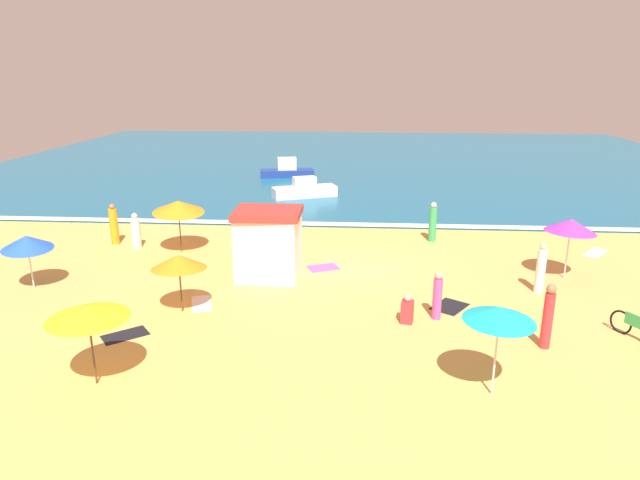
{
  "coord_description": "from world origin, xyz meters",
  "views": [
    {
      "loc": [
        0.13,
        -20.33,
        7.4
      ],
      "look_at": [
        -1.42,
        1.24,
        0.8
      ],
      "focal_mm": 31.04,
      "sensor_mm": 36.0,
      "label": 1
    }
  ],
  "objects_px": {
    "beach_umbrella_0": "(178,207)",
    "beach_umbrella_4": "(27,242)",
    "lifeguard_cabana": "(269,243)",
    "beachgoer_0": "(136,232)",
    "small_boat_0": "(305,190)",
    "beachgoer_1": "(437,295)",
    "beachgoer_2": "(114,225)",
    "beach_umbrella_5": "(571,226)",
    "parked_bicycle": "(638,328)",
    "beach_umbrella_1": "(88,313)",
    "beach_umbrella_2": "(500,314)",
    "beach_umbrella_3": "(179,262)",
    "beachgoer_5": "(541,269)",
    "beachgoer_3": "(433,223)",
    "small_boat_1": "(287,171)",
    "beachgoer_4": "(548,316)",
    "beachgoer_6": "(407,310)"
  },
  "relations": [
    {
      "from": "beach_umbrella_5",
      "to": "beachgoer_2",
      "type": "height_order",
      "value": "beach_umbrella_5"
    },
    {
      "from": "lifeguard_cabana",
      "to": "small_boat_1",
      "type": "distance_m",
      "value": 20.26
    },
    {
      "from": "small_boat_0",
      "to": "beachgoer_1",
      "type": "bearing_deg",
      "value": -70.94
    },
    {
      "from": "beach_umbrella_2",
      "to": "beach_umbrella_4",
      "type": "relative_size",
      "value": 0.95
    },
    {
      "from": "small_boat_0",
      "to": "small_boat_1",
      "type": "xyz_separation_m",
      "value": [
        -1.93,
        6.66,
        0.02
      ]
    },
    {
      "from": "beachgoer_0",
      "to": "lifeguard_cabana",
      "type": "bearing_deg",
      "value": -26.28
    },
    {
      "from": "beachgoer_0",
      "to": "beachgoer_2",
      "type": "relative_size",
      "value": 0.85
    },
    {
      "from": "lifeguard_cabana",
      "to": "beachgoer_0",
      "type": "bearing_deg",
      "value": 153.72
    },
    {
      "from": "beach_umbrella_4",
      "to": "beachgoer_0",
      "type": "bearing_deg",
      "value": 68.7
    },
    {
      "from": "beachgoer_3",
      "to": "beachgoer_4",
      "type": "distance_m",
      "value": 10.24
    },
    {
      "from": "beachgoer_5",
      "to": "beachgoer_6",
      "type": "height_order",
      "value": "beachgoer_5"
    },
    {
      "from": "beachgoer_3",
      "to": "beach_umbrella_2",
      "type": "bearing_deg",
      "value": -90.4
    },
    {
      "from": "beach_umbrella_3",
      "to": "beachgoer_4",
      "type": "bearing_deg",
      "value": -8.75
    },
    {
      "from": "beach_umbrella_2",
      "to": "beach_umbrella_3",
      "type": "height_order",
      "value": "beach_umbrella_2"
    },
    {
      "from": "beachgoer_1",
      "to": "beachgoer_2",
      "type": "relative_size",
      "value": 0.85
    },
    {
      "from": "beachgoer_2",
      "to": "small_boat_0",
      "type": "relative_size",
      "value": 0.46
    },
    {
      "from": "lifeguard_cabana",
      "to": "beach_umbrella_1",
      "type": "xyz_separation_m",
      "value": [
        -3.09,
        -7.67,
        0.59
      ]
    },
    {
      "from": "beach_umbrella_3",
      "to": "beachgoer_5",
      "type": "relative_size",
      "value": 1.09
    },
    {
      "from": "beach_umbrella_0",
      "to": "beach_umbrella_4",
      "type": "distance_m",
      "value": 5.98
    },
    {
      "from": "beach_umbrella_1",
      "to": "beach_umbrella_4",
      "type": "xyz_separation_m",
      "value": [
        -5.14,
        5.98,
        -0.21
      ]
    },
    {
      "from": "beach_umbrella_5",
      "to": "parked_bicycle",
      "type": "height_order",
      "value": "beach_umbrella_5"
    },
    {
      "from": "beach_umbrella_4",
      "to": "parked_bicycle",
      "type": "bearing_deg",
      "value": -7.67
    },
    {
      "from": "beach_umbrella_5",
      "to": "parked_bicycle",
      "type": "bearing_deg",
      "value": -86.47
    },
    {
      "from": "small_boat_0",
      "to": "small_boat_1",
      "type": "distance_m",
      "value": 6.93
    },
    {
      "from": "beach_umbrella_2",
      "to": "beachgoer_2",
      "type": "relative_size",
      "value": 1.26
    },
    {
      "from": "beach_umbrella_0",
      "to": "beachgoer_5",
      "type": "distance_m",
      "value": 14.4
    },
    {
      "from": "beach_umbrella_3",
      "to": "beach_umbrella_0",
      "type": "bearing_deg",
      "value": 107.86
    },
    {
      "from": "beach_umbrella_2",
      "to": "beachgoer_1",
      "type": "height_order",
      "value": "beach_umbrella_2"
    },
    {
      "from": "beach_umbrella_0",
      "to": "small_boat_0",
      "type": "height_order",
      "value": "beach_umbrella_0"
    },
    {
      "from": "beachgoer_1",
      "to": "beachgoer_4",
      "type": "xyz_separation_m",
      "value": [
        2.78,
        -1.7,
        0.17
      ]
    },
    {
      "from": "beach_umbrella_0",
      "to": "beachgoer_4",
      "type": "height_order",
      "value": "beach_umbrella_0"
    },
    {
      "from": "beachgoer_4",
      "to": "beachgoer_5",
      "type": "distance_m",
      "value": 4.27
    },
    {
      "from": "beachgoer_0",
      "to": "beachgoer_1",
      "type": "xyz_separation_m",
      "value": [
        12.14,
        -6.39,
        0.05
      ]
    },
    {
      "from": "beach_umbrella_4",
      "to": "small_boat_0",
      "type": "relative_size",
      "value": 0.61
    },
    {
      "from": "beach_umbrella_1",
      "to": "beachgoer_2",
      "type": "height_order",
      "value": "beach_umbrella_1"
    },
    {
      "from": "beach_umbrella_0",
      "to": "beach_umbrella_4",
      "type": "relative_size",
      "value": 1.21
    },
    {
      "from": "beach_umbrella_3",
      "to": "beach_umbrella_5",
      "type": "height_order",
      "value": "beach_umbrella_5"
    },
    {
      "from": "beachgoer_1",
      "to": "small_boat_0",
      "type": "bearing_deg",
      "value": 109.06
    },
    {
      "from": "beachgoer_2",
      "to": "beachgoer_5",
      "type": "xyz_separation_m",
      "value": [
        17.17,
        -4.46,
        -0.01
      ]
    },
    {
      "from": "beachgoer_0",
      "to": "beachgoer_4",
      "type": "bearing_deg",
      "value": -28.49
    },
    {
      "from": "beach_umbrella_4",
      "to": "beachgoer_6",
      "type": "xyz_separation_m",
      "value": [
        13.08,
        -1.93,
        -1.29
      ]
    },
    {
      "from": "beach_umbrella_3",
      "to": "beach_umbrella_4",
      "type": "height_order",
      "value": "beach_umbrella_4"
    },
    {
      "from": "beach_umbrella_0",
      "to": "beach_umbrella_3",
      "type": "bearing_deg",
      "value": -72.14
    },
    {
      "from": "beach_umbrella_1",
      "to": "beachgoer_5",
      "type": "relative_size",
      "value": 1.45
    },
    {
      "from": "beachgoer_4",
      "to": "beachgoer_2",
      "type": "bearing_deg",
      "value": 151.92
    },
    {
      "from": "beachgoer_0",
      "to": "beach_umbrella_4",
      "type": "bearing_deg",
      "value": -111.3
    },
    {
      "from": "beachgoer_1",
      "to": "small_boat_1",
      "type": "bearing_deg",
      "value": 108.26
    },
    {
      "from": "beach_umbrella_0",
      "to": "beach_umbrella_3",
      "type": "xyz_separation_m",
      "value": [
        1.95,
        -6.06,
        -0.29
      ]
    },
    {
      "from": "beachgoer_2",
      "to": "beachgoer_3",
      "type": "bearing_deg",
      "value": 5.88
    },
    {
      "from": "lifeguard_cabana",
      "to": "beachgoer_4",
      "type": "distance_m",
      "value": 9.91
    }
  ]
}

